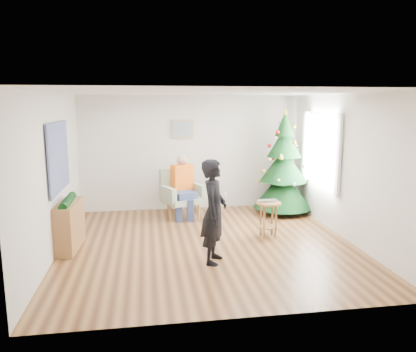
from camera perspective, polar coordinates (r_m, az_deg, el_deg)
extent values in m
plane|color=brown|center=(7.18, -0.06, -9.55)|extent=(5.00, 5.00, 0.00)
plane|color=white|center=(6.75, -0.06, 11.68)|extent=(5.00, 5.00, 0.00)
plane|color=silver|center=(9.30, -2.40, 3.26)|extent=(5.00, 0.00, 5.00)
plane|color=silver|center=(4.44, 4.84, -4.55)|extent=(5.00, 0.00, 5.00)
plane|color=silver|center=(6.93, -20.96, 0.17)|extent=(0.00, 5.00, 5.00)
plane|color=silver|center=(7.63, 18.84, 1.17)|extent=(0.00, 5.00, 5.00)
cube|color=white|center=(8.48, 15.63, 3.57)|extent=(0.04, 1.30, 1.40)
cube|color=white|center=(7.80, 17.69, 2.91)|extent=(0.05, 0.25, 1.50)
cube|color=white|center=(9.16, 13.54, 4.13)|extent=(0.05, 0.25, 1.50)
cylinder|color=#3F2816|center=(9.29, 10.40, -4.15)|extent=(0.10, 0.10, 0.30)
cone|color=black|center=(9.20, 10.48, -1.76)|extent=(1.28, 1.28, 0.84)
cone|color=black|center=(9.10, 10.60, 1.59)|extent=(1.03, 1.03, 0.74)
cone|color=black|center=(9.04, 10.70, 4.68)|extent=(0.75, 0.75, 0.64)
cone|color=black|center=(9.01, 10.78, 7.19)|extent=(0.43, 0.43, 0.54)
cone|color=gold|center=(9.00, 10.84, 8.94)|extent=(0.14, 0.14, 0.14)
cylinder|color=brown|center=(7.43, 8.54, -3.79)|extent=(0.44, 0.44, 0.04)
cylinder|color=brown|center=(7.55, 8.45, -7.06)|extent=(0.33, 0.33, 0.02)
imported|color=silver|center=(7.43, 8.55, -3.53)|extent=(0.39, 0.28, 0.03)
cube|color=#919F80|center=(8.70, -3.53, -3.33)|extent=(0.97, 0.94, 0.12)
cube|color=#919F80|center=(8.90, -4.55, -0.79)|extent=(0.74, 0.42, 0.60)
cube|color=#919F80|center=(8.50, -5.63, -2.57)|extent=(0.34, 0.58, 0.30)
cube|color=#919F80|center=(8.84, -1.53, -2.04)|extent=(0.34, 0.58, 0.30)
cube|color=navy|center=(8.59, -3.48, -2.62)|extent=(0.57, 0.59, 0.14)
cube|color=orange|center=(8.75, -3.65, -0.17)|extent=(0.51, 0.40, 0.55)
sphere|color=tan|center=(8.67, -3.66, 2.27)|extent=(0.24, 0.24, 0.24)
imported|color=black|center=(6.18, 0.83, -5.02)|extent=(0.56, 0.68, 1.61)
cube|color=white|center=(6.12, 2.47, -2.61)|extent=(0.08, 0.13, 0.04)
cube|color=brown|center=(7.23, -18.94, -6.63)|extent=(0.37, 1.02, 0.80)
cylinder|color=black|center=(7.13, -19.13, -3.39)|extent=(0.14, 0.90, 0.14)
cube|color=black|center=(7.18, -20.28, 2.56)|extent=(0.03, 1.50, 1.15)
cube|color=tan|center=(9.20, -3.65, 6.61)|extent=(0.52, 0.03, 0.42)
cube|color=gray|center=(9.17, -3.63, 6.60)|extent=(0.44, 0.02, 0.34)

